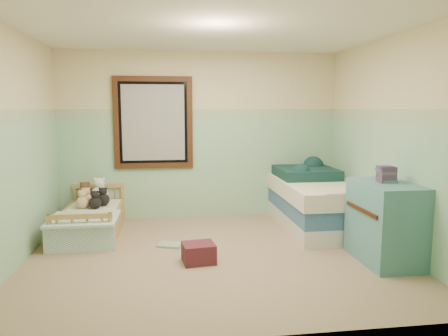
{
  "coord_description": "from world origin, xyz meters",
  "views": [
    {
      "loc": [
        -0.53,
        -4.63,
        1.66
      ],
      "look_at": [
        0.16,
        0.35,
        0.95
      ],
      "focal_mm": 34.01,
      "sensor_mm": 36.0,
      "label": 1
    }
  ],
  "objects": [
    {
      "name": "floor",
      "position": [
        0.0,
        0.0,
        -0.01
      ],
      "size": [
        4.2,
        3.6,
        0.02
      ],
      "primitive_type": "cube",
      "color": "#977B5C",
      "rests_on": "ground"
    },
    {
      "name": "ceiling",
      "position": [
        0.0,
        0.0,
        2.51
      ],
      "size": [
        4.2,
        3.6,
        0.02
      ],
      "primitive_type": "cube",
      "color": "silver",
      "rests_on": "wall_back"
    },
    {
      "name": "wall_back",
      "position": [
        0.0,
        1.8,
        1.25
      ],
      "size": [
        4.2,
        0.04,
        2.5
      ],
      "primitive_type": "cube",
      "color": "beige",
      "rests_on": "floor"
    },
    {
      "name": "wall_front",
      "position": [
        0.0,
        -1.8,
        1.25
      ],
      "size": [
        4.2,
        0.04,
        2.5
      ],
      "primitive_type": "cube",
      "color": "beige",
      "rests_on": "floor"
    },
    {
      "name": "wall_left",
      "position": [
        -2.1,
        0.0,
        1.25
      ],
      "size": [
        0.04,
        3.6,
        2.5
      ],
      "primitive_type": "cube",
      "color": "beige",
      "rests_on": "floor"
    },
    {
      "name": "wall_right",
      "position": [
        2.1,
        0.0,
        1.25
      ],
      "size": [
        0.04,
        3.6,
        2.5
      ],
      "primitive_type": "cube",
      "color": "beige",
      "rests_on": "floor"
    },
    {
      "name": "wainscot_mint",
      "position": [
        0.0,
        1.79,
        0.75
      ],
      "size": [
        4.2,
        0.01,
        1.5
      ],
      "primitive_type": "cube",
      "color": "#87B693",
      "rests_on": "floor"
    },
    {
      "name": "border_strip",
      "position": [
        0.0,
        1.79,
        1.57
      ],
      "size": [
        4.2,
        0.01,
        0.15
      ],
      "primitive_type": "cube",
      "color": "slate",
      "rests_on": "wall_back"
    },
    {
      "name": "window_frame",
      "position": [
        -0.7,
        1.76,
        1.45
      ],
      "size": [
        1.16,
        0.06,
        1.36
      ],
      "primitive_type": "cube",
      "color": "black",
      "rests_on": "wall_back"
    },
    {
      "name": "window_blinds",
      "position": [
        -0.7,
        1.77,
        1.45
      ],
      "size": [
        0.92,
        0.01,
        1.12
      ],
      "primitive_type": "cube",
      "color": "#ADAEA8",
      "rests_on": "window_frame"
    },
    {
      "name": "toddler_bed_frame",
      "position": [
        -1.53,
        1.05,
        0.1
      ],
      "size": [
        0.75,
        1.49,
        0.19
      ],
      "primitive_type": "cube",
      "color": "olive",
      "rests_on": "floor"
    },
    {
      "name": "toddler_mattress",
      "position": [
        -1.53,
        1.05,
        0.25
      ],
      "size": [
        0.68,
        1.43,
        0.12
      ],
      "primitive_type": "cube",
      "color": "white",
      "rests_on": "toddler_bed_frame"
    },
    {
      "name": "patchwork_quilt",
      "position": [
        -1.53,
        0.59,
        0.33
      ],
      "size": [
        0.81,
        0.75,
        0.03
      ],
      "primitive_type": "cube",
      "color": "#6EA7D4",
      "rests_on": "toddler_mattress"
    },
    {
      "name": "plush_bed_brown",
      "position": [
        -1.68,
        1.55,
        0.42
      ],
      "size": [
        0.21,
        0.21,
        0.21
      ],
      "primitive_type": "sphere",
      "color": "brown",
      "rests_on": "toddler_mattress"
    },
    {
      "name": "plush_bed_white",
      "position": [
        -1.48,
        1.55,
        0.43
      ],
      "size": [
        0.25,
        0.25,
        0.25
      ],
      "primitive_type": "sphere",
      "color": "white",
      "rests_on": "toddler_mattress"
    },
    {
      "name": "plush_bed_tan",
      "position": [
        -1.63,
        1.33,
        0.4
      ],
      "size": [
        0.18,
        0.18,
        0.18
      ],
      "primitive_type": "sphere",
      "color": "#D9B384",
      "rests_on": "toddler_mattress"
    },
    {
      "name": "plush_bed_dark",
      "position": [
        -1.4,
        1.33,
        0.4
      ],
      "size": [
        0.18,
        0.18,
        0.18
      ],
      "primitive_type": "sphere",
      "color": "black",
      "rests_on": "toddler_mattress"
    },
    {
      "name": "plush_floor_cream",
      "position": [
        -1.72,
        0.95,
        0.11
      ],
      "size": [
        0.23,
        0.23,
        0.23
      ],
      "primitive_type": "sphere",
      "color": "silver",
      "rests_on": "floor"
    },
    {
      "name": "plush_floor_tan",
      "position": [
        -1.78,
        0.51,
        0.11
      ],
      "size": [
        0.23,
        0.23,
        0.23
      ],
      "primitive_type": "sphere",
      "color": "#D9B384",
      "rests_on": "floor"
    },
    {
      "name": "twin_bed_frame",
      "position": [
        1.55,
        0.97,
        0.11
      ],
      "size": [
        0.96,
        1.91,
        0.22
      ],
      "primitive_type": "cube",
      "color": "silver",
      "rests_on": "floor"
    },
    {
      "name": "twin_boxspring",
      "position": [
        1.55,
        0.97,
        0.33
      ],
      "size": [
        0.96,
        1.91,
        0.22
      ],
      "primitive_type": "cube",
      "color": "navy",
      "rests_on": "twin_bed_frame"
    },
    {
      "name": "twin_mattress",
      "position": [
        1.55,
        0.97,
        0.55
      ],
      "size": [
        1.0,
        1.95,
        0.22
      ],
      "primitive_type": "cube",
      "color": "beige",
      "rests_on": "twin_boxspring"
    },
    {
      "name": "teal_blanket",
      "position": [
        1.5,
        1.27,
        0.73
      ],
      "size": [
        0.81,
        0.86,
        0.14
      ],
      "primitive_type": "cube",
      "rotation": [
        0.0,
        0.0,
        0.0
      ],
      "color": "#0A282A",
      "rests_on": "twin_mattress"
    },
    {
      "name": "dresser",
      "position": [
        1.82,
        -0.45,
        0.43
      ],
      "size": [
        0.54,
        0.87,
        0.87
      ],
      "primitive_type": "cube",
      "color": "teal",
      "rests_on": "floor"
    },
    {
      "name": "book_stack",
      "position": [
        1.82,
        -0.42,
        0.96
      ],
      "size": [
        0.17,
        0.13,
        0.17
      ],
      "primitive_type": "cube",
      "rotation": [
        0.0,
        0.0,
        0.01
      ],
      "color": "brown",
      "rests_on": "dresser"
    },
    {
      "name": "red_pillow",
      "position": [
        -0.19,
        -0.22,
        0.11
      ],
      "size": [
        0.37,
        0.34,
        0.21
      ],
      "primitive_type": "cube",
      "rotation": [
        0.0,
        0.0,
        0.12
      ],
      "color": "maroon",
      "rests_on": "floor"
    },
    {
      "name": "floor_book",
      "position": [
        -0.49,
        0.39,
        0.01
      ],
      "size": [
        0.34,
        0.3,
        0.03
      ],
      "primitive_type": "cube",
      "rotation": [
        0.0,
        0.0,
        -0.34
      ],
      "color": "#D8C548",
      "rests_on": "floor"
    },
    {
      "name": "extra_plush_0",
      "position": [
        -1.49,
        1.16,
        0.4
      ],
      "size": [
        0.17,
        0.17,
        0.17
      ],
      "primitive_type": "sphere",
      "color": "black",
      "rests_on": "toddler_mattress"
    },
    {
      "name": "extra_plush_1",
      "position": [
        -1.66,
        1.2,
        0.4
      ],
      "size": [
        0.17,
        0.17,
        0.17
      ],
      "primitive_type": "sphere",
      "color": "#D9B384",
      "rests_on": "toddler_mattress"
    }
  ]
}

